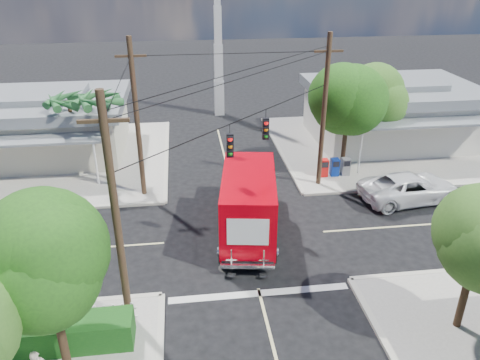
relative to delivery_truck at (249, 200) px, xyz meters
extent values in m
plane|color=black|center=(-0.25, -0.60, -1.75)|extent=(120.00, 120.00, 0.00)
cube|color=#9E998F|center=(10.75, 10.40, -1.68)|extent=(14.00, 14.00, 0.14)
cube|color=#BCB6A6|center=(3.75, 10.40, -1.68)|extent=(0.25, 14.00, 0.14)
cube|color=#BCB6A6|center=(10.75, 3.40, -1.68)|extent=(14.00, 0.25, 0.14)
cube|color=#9E998F|center=(-11.25, 10.40, -1.68)|extent=(14.00, 14.00, 0.14)
cube|color=#BCB6A6|center=(-4.25, 10.40, -1.68)|extent=(0.25, 14.00, 0.14)
cube|color=#BCB6A6|center=(-11.25, 3.40, -1.68)|extent=(14.00, 0.25, 0.14)
cube|color=beige|center=(-0.25, 9.40, -1.74)|extent=(0.12, 12.00, 0.01)
cube|color=beige|center=(9.75, -0.60, -1.74)|extent=(12.00, 0.12, 0.01)
cube|color=beige|center=(-10.25, -0.60, -1.74)|extent=(12.00, 0.12, 0.01)
cube|color=silver|center=(-0.25, -4.90, -1.74)|extent=(7.50, 0.40, 0.01)
cube|color=silver|center=(12.25, 11.40, 0.09)|extent=(11.00, 8.00, 3.40)
cube|color=slate|center=(12.25, 11.40, 2.14)|extent=(11.80, 8.80, 0.70)
cube|color=slate|center=(12.25, 11.40, 2.64)|extent=(6.05, 4.40, 0.50)
cube|color=slate|center=(12.25, 6.50, 1.29)|extent=(9.90, 1.80, 0.15)
cylinder|color=silver|center=(7.85, 5.70, -0.16)|extent=(0.12, 0.12, 2.90)
cube|color=beige|center=(-12.25, 11.90, -0.01)|extent=(10.00, 8.00, 3.20)
cube|color=slate|center=(-12.25, 11.90, 1.94)|extent=(10.80, 8.80, 0.70)
cube|color=slate|center=(-12.25, 11.90, 2.44)|extent=(5.50, 4.40, 0.50)
cube|color=slate|center=(-12.25, 7.00, 1.09)|extent=(9.00, 1.80, 0.15)
cylinder|color=silver|center=(-8.25, 6.20, -0.26)|extent=(0.12, 0.12, 2.70)
cube|color=silver|center=(0.25, 19.40, -0.25)|extent=(0.80, 0.80, 3.00)
cube|color=silver|center=(0.25, 19.40, 2.75)|extent=(0.70, 0.70, 3.00)
cube|color=silver|center=(0.25, 19.40, 5.75)|extent=(0.60, 0.60, 3.00)
cylinder|color=#422D1C|center=(-7.25, -8.10, 0.25)|extent=(0.28, 0.28, 3.71)
sphere|color=#204B15|center=(-7.25, -8.10, 2.57)|extent=(3.71, 3.71, 3.71)
sphere|color=#204B15|center=(-7.65, -7.90, 2.80)|extent=(3.02, 3.02, 3.02)
sphere|color=#204B15|center=(-6.90, -8.40, 2.45)|extent=(3.25, 3.25, 3.25)
cylinder|color=#422D1C|center=(6.95, 6.20, 0.44)|extent=(0.28, 0.28, 4.10)
sphere|color=#204B15|center=(6.95, 6.20, 3.00)|extent=(4.10, 4.10, 4.10)
sphere|color=#204B15|center=(6.55, 6.40, 3.26)|extent=(3.33, 3.33, 3.33)
sphere|color=#204B15|center=(7.30, 5.90, 2.87)|extent=(3.58, 3.58, 3.58)
cylinder|color=#422D1C|center=(9.55, 8.40, 0.18)|extent=(0.28, 0.28, 3.58)
sphere|color=#386620|center=(9.55, 8.40, 2.42)|extent=(3.58, 3.58, 3.58)
sphere|color=#386620|center=(9.15, 8.60, 2.65)|extent=(2.91, 2.91, 2.91)
sphere|color=#386620|center=(9.90, 8.10, 2.31)|extent=(3.14, 3.14, 3.14)
cylinder|color=#422D1C|center=(6.75, -7.80, 0.12)|extent=(0.28, 0.28, 3.46)
sphere|color=#386620|center=(6.75, -7.80, 2.28)|extent=(3.46, 3.46, 3.46)
sphere|color=#386620|center=(6.35, -7.60, 2.50)|extent=(2.81, 2.81, 2.81)
cylinder|color=#422D1C|center=(-7.75, 6.90, 0.89)|extent=(0.24, 0.24, 5.00)
cone|color=#27622E|center=(-6.85, 6.90, 3.49)|extent=(0.50, 2.06, 0.98)
cone|color=#27622E|center=(-7.19, 7.60, 3.49)|extent=(1.92, 1.68, 0.98)
cone|color=#27622E|center=(-7.95, 7.78, 3.49)|extent=(2.12, 0.95, 0.98)
cone|color=#27622E|center=(-8.56, 7.29, 3.49)|extent=(1.34, 2.07, 0.98)
cone|color=#27622E|center=(-8.56, 6.51, 3.49)|extent=(1.34, 2.07, 0.98)
cone|color=#27622E|center=(-7.95, 6.02, 3.49)|extent=(2.12, 0.95, 0.98)
cone|color=#27622E|center=(-7.19, 6.20, 3.49)|extent=(1.92, 1.68, 0.98)
cylinder|color=#422D1C|center=(-9.75, 8.40, 0.69)|extent=(0.24, 0.24, 4.60)
cone|color=#27622E|center=(-8.85, 8.40, 3.09)|extent=(0.50, 2.06, 0.98)
cone|color=#27622E|center=(-9.19, 9.10, 3.09)|extent=(1.92, 1.68, 0.98)
cone|color=#27622E|center=(-9.95, 9.28, 3.09)|extent=(2.12, 0.95, 0.98)
cone|color=#27622E|center=(-10.56, 8.79, 3.09)|extent=(1.34, 2.07, 0.98)
cone|color=#27622E|center=(-10.56, 8.01, 3.09)|extent=(1.34, 2.07, 0.98)
cone|color=#27622E|center=(-9.95, 7.52, 3.09)|extent=(2.12, 0.95, 0.98)
cone|color=#27622E|center=(-9.19, 7.70, 3.09)|extent=(1.92, 1.68, 0.98)
cylinder|color=#473321|center=(-5.45, -5.80, 2.75)|extent=(0.28, 0.28, 9.00)
cube|color=#473321|center=(-5.45, -5.80, 6.25)|extent=(1.60, 0.12, 0.12)
cylinder|color=#473321|center=(4.95, 4.60, 2.75)|extent=(0.28, 0.28, 9.00)
cube|color=#473321|center=(4.95, 4.60, 6.25)|extent=(1.60, 0.12, 0.12)
cylinder|color=#473321|center=(-5.45, 4.60, 2.75)|extent=(0.28, 0.28, 9.00)
cube|color=#473321|center=(-5.45, 4.60, 6.25)|extent=(1.60, 0.12, 0.12)
cylinder|color=black|center=(-0.25, -0.60, 4.45)|extent=(10.43, 10.43, 0.04)
cube|color=black|center=(-1.05, -1.40, 3.50)|extent=(0.30, 0.24, 1.05)
sphere|color=red|center=(-1.05, -1.54, 3.83)|extent=(0.20, 0.20, 0.20)
cube|color=black|center=(0.85, 0.50, 3.50)|extent=(0.30, 0.24, 1.05)
sphere|color=red|center=(0.85, 0.36, 3.83)|extent=(0.20, 0.20, 0.20)
cube|color=silver|center=(-8.05, -6.20, -1.26)|extent=(5.94, 0.05, 0.08)
cube|color=silver|center=(-8.05, -6.20, -0.86)|extent=(5.94, 0.05, 0.08)
cube|color=silver|center=(-5.25, -6.20, -1.11)|extent=(0.09, 0.06, 1.00)
cube|color=#134414|center=(-8.25, -7.00, -1.06)|extent=(6.20, 1.20, 1.10)
cube|color=red|center=(5.55, 5.60, -1.06)|extent=(0.50, 0.50, 1.10)
cube|color=navy|center=(6.25, 5.60, -1.06)|extent=(0.50, 0.50, 1.10)
cube|color=slate|center=(6.95, 5.60, -1.06)|extent=(0.50, 0.50, 1.10)
cube|color=black|center=(0.02, 0.15, -1.21)|extent=(3.42, 7.92, 0.25)
cube|color=#CD000E|center=(0.49, 3.12, -0.42)|extent=(2.59, 2.02, 2.16)
cube|color=black|center=(0.59, 3.80, -0.03)|extent=(2.08, 0.56, 0.93)
cube|color=silver|center=(0.62, 3.99, -1.11)|extent=(2.25, 0.47, 0.34)
cube|color=#CD000E|center=(-0.11, -0.72, 0.27)|extent=(3.31, 6.01, 2.85)
cube|color=white|center=(1.12, -0.91, 0.41)|extent=(0.57, 3.50, 1.28)
cube|color=white|center=(-1.35, -0.53, 0.41)|extent=(0.57, 3.50, 1.28)
cube|color=white|center=(-0.56, -3.55, 0.41)|extent=(1.75, 0.29, 1.28)
cube|color=silver|center=(-0.58, -3.68, -1.21)|extent=(2.37, 0.61, 0.18)
cube|color=silver|center=(-1.28, -3.70, -0.81)|extent=(0.45, 0.13, 0.98)
cube|color=silver|center=(0.08, -3.91, -0.81)|extent=(0.45, 0.13, 0.98)
cylinder|color=black|center=(-0.65, 3.14, -1.21)|extent=(0.48, 1.12, 1.08)
cylinder|color=black|center=(1.58, 2.80, -1.21)|extent=(0.48, 1.12, 1.08)
cylinder|color=black|center=(-1.53, -2.49, -1.21)|extent=(0.48, 1.12, 1.08)
cylinder|color=black|center=(0.70, -2.84, -1.21)|extent=(0.48, 1.12, 1.08)
imported|color=silver|center=(9.51, 2.07, -0.95)|extent=(6.01, 3.33, 1.59)
camera|label=1|loc=(-3.02, -20.06, 10.89)|focal=35.00mm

